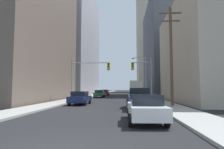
{
  "coord_description": "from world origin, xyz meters",
  "views": [
    {
      "loc": [
        2.03,
        -5.34,
        1.86
      ],
      "look_at": [
        0.0,
        22.34,
        3.9
      ],
      "focal_mm": 30.21,
      "sensor_mm": 36.0,
      "label": 1
    }
  ],
  "objects_px": {
    "sedan_green": "(99,94)",
    "traffic_signal_near_left": "(89,72)",
    "sedan_white": "(146,108)",
    "sedan_maroon": "(105,92)",
    "city_bus": "(135,88)",
    "sedan_navy": "(80,98)",
    "pickup_truck_blue": "(139,98)",
    "traffic_signal_near_right": "(143,73)"
  },
  "relations": [
    {
      "from": "sedan_white",
      "to": "traffic_signal_near_right",
      "type": "relative_size",
      "value": 0.71
    },
    {
      "from": "traffic_signal_near_right",
      "to": "sedan_white",
      "type": "bearing_deg",
      "value": -94.64
    },
    {
      "from": "sedan_navy",
      "to": "sedan_green",
      "type": "distance_m",
      "value": 16.92
    },
    {
      "from": "sedan_green",
      "to": "traffic_signal_near_left",
      "type": "height_order",
      "value": "traffic_signal_near_left"
    },
    {
      "from": "pickup_truck_blue",
      "to": "traffic_signal_near_left",
      "type": "distance_m",
      "value": 10.87
    },
    {
      "from": "traffic_signal_near_left",
      "to": "traffic_signal_near_right",
      "type": "height_order",
      "value": "same"
    },
    {
      "from": "city_bus",
      "to": "traffic_signal_near_right",
      "type": "relative_size",
      "value": 1.92
    },
    {
      "from": "sedan_navy",
      "to": "traffic_signal_near_left",
      "type": "relative_size",
      "value": 0.71
    },
    {
      "from": "pickup_truck_blue",
      "to": "traffic_signal_near_right",
      "type": "relative_size",
      "value": 0.9
    },
    {
      "from": "sedan_maroon",
      "to": "sedan_navy",
      "type": "bearing_deg",
      "value": -89.57
    },
    {
      "from": "sedan_white",
      "to": "sedan_maroon",
      "type": "height_order",
      "value": "same"
    },
    {
      "from": "sedan_maroon",
      "to": "sedan_green",
      "type": "bearing_deg",
      "value": -89.73
    },
    {
      "from": "pickup_truck_blue",
      "to": "sedan_maroon",
      "type": "distance_m",
      "value": 32.49
    },
    {
      "from": "city_bus",
      "to": "sedan_navy",
      "type": "bearing_deg",
      "value": -108.76
    },
    {
      "from": "city_bus",
      "to": "sedan_maroon",
      "type": "height_order",
      "value": "city_bus"
    },
    {
      "from": "sedan_green",
      "to": "traffic_signal_near_left",
      "type": "relative_size",
      "value": 0.71
    },
    {
      "from": "city_bus",
      "to": "sedan_white",
      "type": "height_order",
      "value": "city_bus"
    },
    {
      "from": "sedan_navy",
      "to": "sedan_green",
      "type": "height_order",
      "value": "same"
    },
    {
      "from": "sedan_white",
      "to": "sedan_green",
      "type": "height_order",
      "value": "same"
    },
    {
      "from": "city_bus",
      "to": "pickup_truck_blue",
      "type": "relative_size",
      "value": 2.13
    },
    {
      "from": "sedan_white",
      "to": "traffic_signal_near_right",
      "type": "bearing_deg",
      "value": 85.36
    },
    {
      "from": "sedan_white",
      "to": "sedan_maroon",
      "type": "distance_m",
      "value": 39.23
    },
    {
      "from": "sedan_green",
      "to": "traffic_signal_near_right",
      "type": "height_order",
      "value": "traffic_signal_near_right"
    },
    {
      "from": "sedan_navy",
      "to": "traffic_signal_near_right",
      "type": "distance_m",
      "value": 9.29
    },
    {
      "from": "sedan_white",
      "to": "sedan_green",
      "type": "relative_size",
      "value": 1.01
    },
    {
      "from": "city_bus",
      "to": "sedan_navy",
      "type": "relative_size",
      "value": 2.71
    },
    {
      "from": "city_bus",
      "to": "sedan_navy",
      "type": "height_order",
      "value": "city_bus"
    },
    {
      "from": "pickup_truck_blue",
      "to": "sedan_navy",
      "type": "height_order",
      "value": "pickup_truck_blue"
    },
    {
      "from": "sedan_maroon",
      "to": "sedan_white",
      "type": "bearing_deg",
      "value": -80.45
    },
    {
      "from": "pickup_truck_blue",
      "to": "sedan_navy",
      "type": "distance_m",
      "value": 7.51
    },
    {
      "from": "sedan_white",
      "to": "sedan_maroon",
      "type": "bearing_deg",
      "value": 99.55
    },
    {
      "from": "traffic_signal_near_left",
      "to": "traffic_signal_near_right",
      "type": "relative_size",
      "value": 1.0
    },
    {
      "from": "sedan_green",
      "to": "sedan_maroon",
      "type": "xyz_separation_m",
      "value": [
        -0.05,
        11.06,
        0.0
      ]
    },
    {
      "from": "sedan_green",
      "to": "sedan_maroon",
      "type": "height_order",
      "value": "same"
    },
    {
      "from": "sedan_green",
      "to": "sedan_maroon",
      "type": "distance_m",
      "value": 11.06
    },
    {
      "from": "city_bus",
      "to": "sedan_green",
      "type": "relative_size",
      "value": 2.73
    },
    {
      "from": "sedan_navy",
      "to": "sedan_maroon",
      "type": "bearing_deg",
      "value": 90.43
    },
    {
      "from": "pickup_truck_blue",
      "to": "traffic_signal_near_right",
      "type": "height_order",
      "value": "traffic_signal_near_right"
    },
    {
      "from": "traffic_signal_near_right",
      "to": "traffic_signal_near_left",
      "type": "bearing_deg",
      "value": 179.99
    },
    {
      "from": "sedan_green",
      "to": "city_bus",
      "type": "bearing_deg",
      "value": 32.31
    },
    {
      "from": "sedan_maroon",
      "to": "traffic_signal_near_left",
      "type": "relative_size",
      "value": 0.7
    },
    {
      "from": "sedan_navy",
      "to": "sedan_maroon",
      "type": "xyz_separation_m",
      "value": [
        -0.21,
        27.99,
        0.0
      ]
    }
  ]
}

